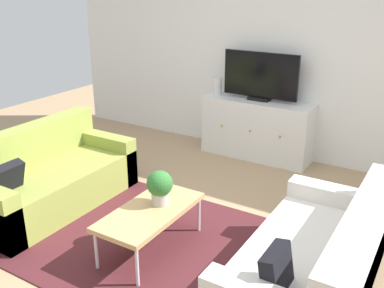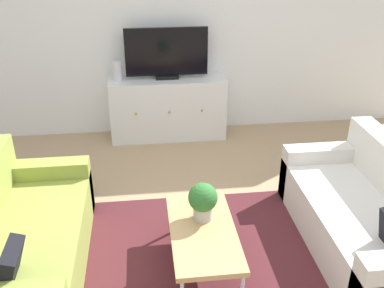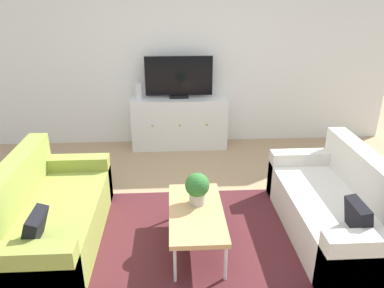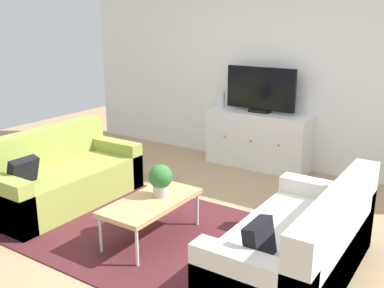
{
  "view_description": "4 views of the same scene",
  "coord_description": "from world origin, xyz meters",
  "px_view_note": "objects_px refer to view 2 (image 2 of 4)",
  "views": [
    {
      "loc": [
        2.03,
        -2.86,
        2.25
      ],
      "look_at": [
        0.0,
        0.47,
        0.77
      ],
      "focal_mm": 41.08,
      "sensor_mm": 36.0,
      "label": 1
    },
    {
      "loc": [
        -0.4,
        -2.88,
        2.48
      ],
      "look_at": [
        0.0,
        0.47,
        0.77
      ],
      "focal_mm": 40.96,
      "sensor_mm": 36.0,
      "label": 2
    },
    {
      "loc": [
        -0.2,
        -3.12,
        2.27
      ],
      "look_at": [
        0.0,
        0.47,
        0.77
      ],
      "focal_mm": 34.66,
      "sensor_mm": 36.0,
      "label": 3
    },
    {
      "loc": [
        2.44,
        -3.21,
        2.04
      ],
      "look_at": [
        0.0,
        0.47,
        0.77
      ],
      "focal_mm": 41.66,
      "sensor_mm": 36.0,
      "label": 4
    }
  ],
  "objects_px": {
    "potted_plant": "(203,200)",
    "flat_screen_tv": "(166,53)",
    "couch_left_side": "(15,246)",
    "tv_console": "(168,108)",
    "couch_right_side": "(371,219)",
    "coffee_table": "(203,232)",
    "glass_vase": "(117,71)"
  },
  "relations": [
    {
      "from": "coffee_table",
      "to": "flat_screen_tv",
      "type": "distance_m",
      "value": 2.61
    },
    {
      "from": "coffee_table",
      "to": "tv_console",
      "type": "distance_m",
      "value": 2.49
    },
    {
      "from": "tv_console",
      "to": "glass_vase",
      "type": "xyz_separation_m",
      "value": [
        -0.6,
        0.0,
        0.5
      ]
    },
    {
      "from": "couch_right_side",
      "to": "tv_console",
      "type": "relative_size",
      "value": 1.22
    },
    {
      "from": "tv_console",
      "to": "flat_screen_tv",
      "type": "bearing_deg",
      "value": 90.0
    },
    {
      "from": "tv_console",
      "to": "flat_screen_tv",
      "type": "height_order",
      "value": "flat_screen_tv"
    },
    {
      "from": "glass_vase",
      "to": "couch_left_side",
      "type": "bearing_deg",
      "value": -107.42
    },
    {
      "from": "coffee_table",
      "to": "glass_vase",
      "type": "height_order",
      "value": "glass_vase"
    },
    {
      "from": "couch_right_side",
      "to": "potted_plant",
      "type": "xyz_separation_m",
      "value": [
        -1.42,
        0.01,
        0.29
      ]
    },
    {
      "from": "glass_vase",
      "to": "tv_console",
      "type": "bearing_deg",
      "value": -0.0
    },
    {
      "from": "potted_plant",
      "to": "flat_screen_tv",
      "type": "relative_size",
      "value": 0.31
    },
    {
      "from": "coffee_table",
      "to": "potted_plant",
      "type": "height_order",
      "value": "potted_plant"
    },
    {
      "from": "couch_right_side",
      "to": "tv_console",
      "type": "height_order",
      "value": "couch_right_side"
    },
    {
      "from": "coffee_table",
      "to": "flat_screen_tv",
      "type": "relative_size",
      "value": 1.02
    },
    {
      "from": "couch_left_side",
      "to": "tv_console",
      "type": "xyz_separation_m",
      "value": [
        1.34,
        2.37,
        0.11
      ]
    },
    {
      "from": "potted_plant",
      "to": "glass_vase",
      "type": "height_order",
      "value": "glass_vase"
    },
    {
      "from": "tv_console",
      "to": "couch_right_side",
      "type": "bearing_deg",
      "value": -57.25
    },
    {
      "from": "couch_left_side",
      "to": "tv_console",
      "type": "distance_m",
      "value": 2.73
    },
    {
      "from": "couch_left_side",
      "to": "tv_console",
      "type": "height_order",
      "value": "couch_left_side"
    },
    {
      "from": "potted_plant",
      "to": "couch_right_side",
      "type": "bearing_deg",
      "value": -0.51
    },
    {
      "from": "coffee_table",
      "to": "potted_plant",
      "type": "distance_m",
      "value": 0.24
    },
    {
      "from": "tv_console",
      "to": "flat_screen_tv",
      "type": "relative_size",
      "value": 1.45
    },
    {
      "from": "couch_right_side",
      "to": "glass_vase",
      "type": "height_order",
      "value": "glass_vase"
    },
    {
      "from": "glass_vase",
      "to": "couch_right_side",
      "type": "bearing_deg",
      "value": -48.16
    },
    {
      "from": "tv_console",
      "to": "flat_screen_tv",
      "type": "xyz_separation_m",
      "value": [
        -0.0,
        0.02,
        0.7
      ]
    },
    {
      "from": "couch_left_side",
      "to": "coffee_table",
      "type": "distance_m",
      "value": 1.45
    },
    {
      "from": "coffee_table",
      "to": "couch_right_side",
      "type": "bearing_deg",
      "value": 4.61
    },
    {
      "from": "couch_left_side",
      "to": "coffee_table",
      "type": "bearing_deg",
      "value": -4.58
    },
    {
      "from": "couch_left_side",
      "to": "couch_right_side",
      "type": "xyz_separation_m",
      "value": [
        2.87,
        0.0,
        0.0
      ]
    },
    {
      "from": "coffee_table",
      "to": "flat_screen_tv",
      "type": "height_order",
      "value": "flat_screen_tv"
    },
    {
      "from": "couch_left_side",
      "to": "glass_vase",
      "type": "bearing_deg",
      "value": 72.58
    },
    {
      "from": "potted_plant",
      "to": "tv_console",
      "type": "bearing_deg",
      "value": 92.64
    }
  ]
}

